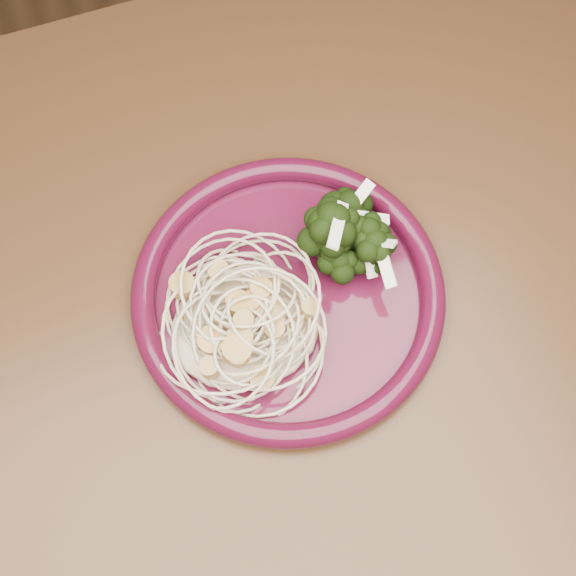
{
  "coord_description": "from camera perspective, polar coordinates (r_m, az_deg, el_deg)",
  "views": [
    {
      "loc": [
        -0.02,
        -0.18,
        1.33
      ],
      "look_at": [
        0.07,
        0.06,
        0.77
      ],
      "focal_mm": 50.0,
      "sensor_mm": 36.0,
      "label": 1
    }
  ],
  "objects": [
    {
      "name": "onion_garnish",
      "position": [
        0.6,
        3.79,
        4.47
      ],
      "size": [
        0.09,
        0.1,
        0.05
      ],
      "primitive_type": null,
      "rotation": [
        0.0,
        0.0,
        0.36
      ],
      "color": "white",
      "rests_on": "broccoli_pile"
    },
    {
      "name": "dining_table",
      "position": [
        0.71,
        -3.5,
        -9.77
      ],
      "size": [
        1.2,
        0.8,
        0.75
      ],
      "color": "#472814",
      "rests_on": "ground"
    },
    {
      "name": "dinner_plate",
      "position": [
        0.63,
        0.0,
        -0.4
      ],
      "size": [
        0.32,
        0.32,
        0.02
      ],
      "rotation": [
        0.0,
        0.0,
        0.36
      ],
      "color": "#430C20",
      "rests_on": "dining_table"
    },
    {
      "name": "scallop_cluster",
      "position": [
        0.58,
        -3.19,
        -1.29
      ],
      "size": [
        0.14,
        0.14,
        0.04
      ],
      "primitive_type": null,
      "rotation": [
        0.0,
        0.0,
        0.36
      ],
      "color": "tan",
      "rests_on": "spaghetti_pile"
    },
    {
      "name": "spaghetti_pile",
      "position": [
        0.61,
        -3.04,
        -2.44
      ],
      "size": [
        0.15,
        0.14,
        0.03
      ],
      "primitive_type": "ellipsoid",
      "rotation": [
        0.0,
        0.0,
        0.36
      ],
      "color": "beige",
      "rests_on": "dinner_plate"
    },
    {
      "name": "broccoli_pile",
      "position": [
        0.63,
        3.62,
        3.17
      ],
      "size": [
        0.13,
        0.16,
        0.05
      ],
      "primitive_type": "ellipsoid",
      "rotation": [
        0.0,
        0.0,
        0.36
      ],
      "color": "black",
      "rests_on": "dinner_plate"
    }
  ]
}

